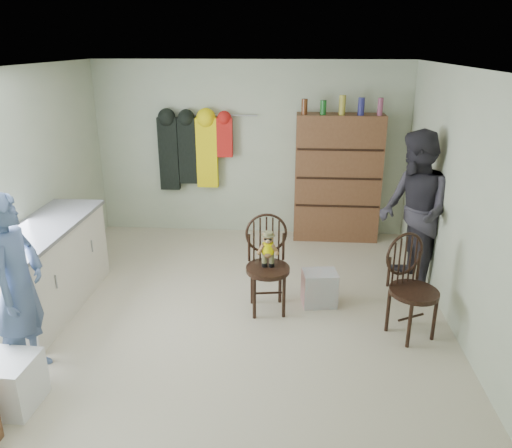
# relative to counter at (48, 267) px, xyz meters

# --- Properties ---
(ground_plane) EXTENTS (5.00, 5.00, 0.00)m
(ground_plane) POSITION_rel_counter_xyz_m (1.95, 0.00, -0.47)
(ground_plane) COLOR beige
(ground_plane) RESTS_ON ground
(room_walls) EXTENTS (5.00, 5.00, 5.00)m
(room_walls) POSITION_rel_counter_xyz_m (1.95, 0.53, 1.11)
(room_walls) COLOR #B9C1A2
(room_walls) RESTS_ON ground
(counter) EXTENTS (0.64, 1.86, 0.94)m
(counter) POSITION_rel_counter_xyz_m (0.00, 0.00, 0.00)
(counter) COLOR silver
(counter) RESTS_ON ground
(plastic_tub) EXTENTS (0.46, 0.43, 0.42)m
(plastic_tub) POSITION_rel_counter_xyz_m (0.38, -1.54, -0.26)
(plastic_tub) COLOR white
(plastic_tub) RESTS_ON ground
(chair_front) EXTENTS (0.53, 0.53, 1.04)m
(chair_front) POSITION_rel_counter_xyz_m (2.32, 0.16, 0.12)
(chair_front) COLOR black
(chair_front) RESTS_ON ground
(chair_far) EXTENTS (0.62, 0.62, 1.02)m
(chair_far) POSITION_rel_counter_xyz_m (3.72, -0.23, 0.08)
(chair_far) COLOR black
(chair_far) RESTS_ON ground
(striped_bag) EXTENTS (0.40, 0.33, 0.39)m
(striped_bag) POSITION_rel_counter_xyz_m (2.89, 0.28, -0.28)
(striped_bag) COLOR #E57B72
(striped_bag) RESTS_ON ground
(person_left) EXTENTS (0.41, 0.61, 1.64)m
(person_left) POSITION_rel_counter_xyz_m (0.34, -1.12, 0.35)
(person_left) COLOR #4A5E88
(person_left) RESTS_ON ground
(person_right) EXTENTS (0.82, 0.98, 1.84)m
(person_right) POSITION_rel_counter_xyz_m (3.94, 0.81, 0.45)
(person_right) COLOR #2D2B33
(person_right) RESTS_ON ground
(dresser) EXTENTS (1.20, 0.39, 2.06)m
(dresser) POSITION_rel_counter_xyz_m (3.20, 2.30, 0.44)
(dresser) COLOR brown
(dresser) RESTS_ON ground
(coat_rack) EXTENTS (1.42, 0.12, 1.09)m
(coat_rack) POSITION_rel_counter_xyz_m (1.12, 2.38, 0.78)
(coat_rack) COLOR #99999E
(coat_rack) RESTS_ON ground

